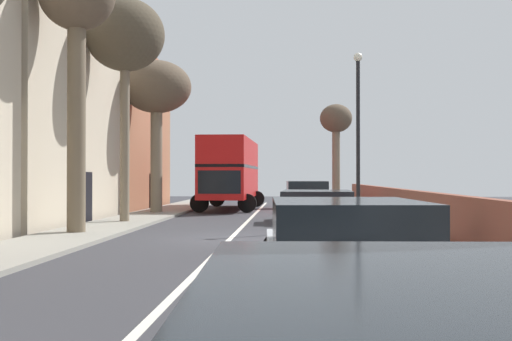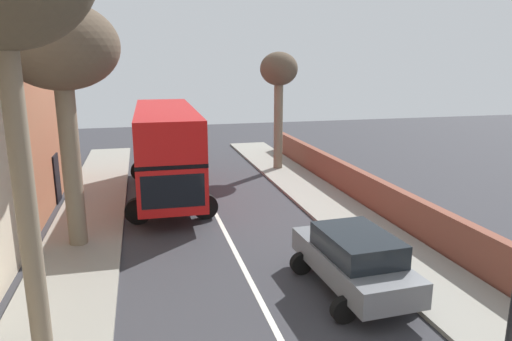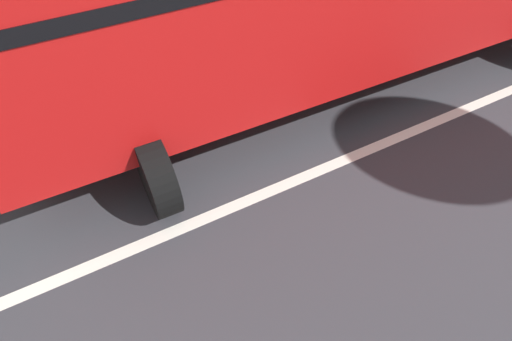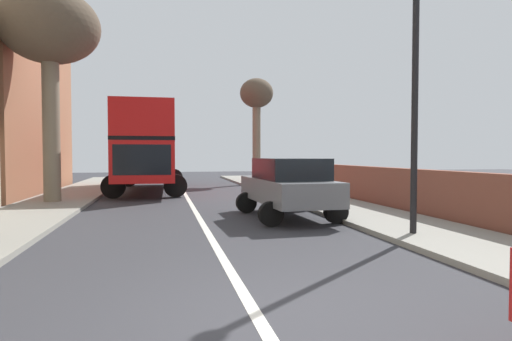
{
  "view_description": "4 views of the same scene",
  "coord_description": "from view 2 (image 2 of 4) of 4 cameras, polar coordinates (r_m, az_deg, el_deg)",
  "views": [
    {
      "loc": [
        1.88,
        -19.36,
        1.9
      ],
      "look_at": [
        0.22,
        9.99,
        2.2
      ],
      "focal_mm": 44.33,
      "sensor_mm": 36.0,
      "label": 1
    },
    {
      "loc": [
        -2.72,
        -2.93,
        6.0
      ],
      "look_at": [
        0.91,
        11.43,
        2.48
      ],
      "focal_mm": 31.93,
      "sensor_mm": 36.0,
      "label": 2
    },
    {
      "loc": [
        2.96,
        13.58,
        4.21
      ],
      "look_at": [
        0.79,
        14.74,
        1.5
      ],
      "focal_mm": 29.79,
      "sensor_mm": 36.0,
      "label": 3
    },
    {
      "loc": [
        -1.03,
        -4.44,
        1.82
      ],
      "look_at": [
        1.79,
        8.31,
        1.34
      ],
      "focal_mm": 29.77,
      "sensor_mm": 36.0,
      "label": 4
    }
  ],
  "objects": [
    {
      "name": "double_decker_bus",
      "position": [
        20.8,
        -11.16,
        3.0
      ],
      "size": [
        3.69,
        10.07,
        4.06
      ],
      "color": "red",
      "rests_on": "ground"
    },
    {
      "name": "parked_car_grey_right_2",
      "position": [
        12.49,
        12.11,
        -10.69
      ],
      "size": [
        2.56,
        4.36,
        1.72
      ],
      "color": "slate",
      "rests_on": "ground"
    },
    {
      "name": "street_tree_left_0",
      "position": [
        15.45,
        -23.26,
        13.38
      ],
      "size": [
        3.54,
        3.54,
        7.7
      ],
      "color": "#7A6B56",
      "rests_on": "sidewalk_left"
    },
    {
      "name": "street_tree_right_3",
      "position": [
        25.52,
        2.87,
        11.65
      ],
      "size": [
        2.07,
        2.07,
        6.47
      ],
      "color": "#7A6B56",
      "rests_on": "sidewalk_right"
    }
  ]
}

